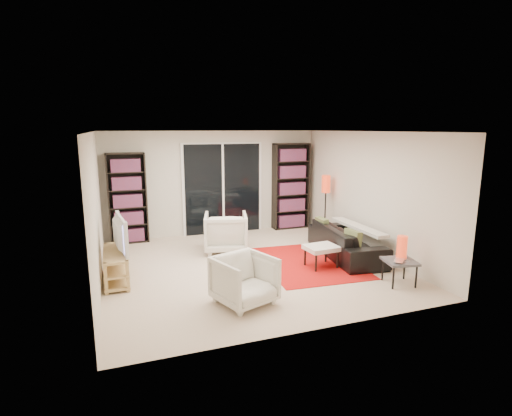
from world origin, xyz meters
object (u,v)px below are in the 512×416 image
Objects in this scene: ottoman at (321,249)px; side_table at (400,263)px; bookshelf_right at (291,186)px; armchair_front at (245,280)px; tv_stand at (116,265)px; sofa at (346,241)px; floor_lamp at (326,190)px; bookshelf_left at (128,198)px; armchair_back at (226,232)px.

ottoman and side_table have the same top height.
armchair_front is at bearing -122.90° from bookshelf_right.
tv_stand is 2.07× the size of side_table.
sofa reaches higher than side_table.
bookshelf_right is 1.80× the size of tv_stand.
tv_stand is 0.82× the size of floor_lamp.
ottoman is at bearing 125.12° from sofa.
armchair_front reaches higher than ottoman.
armchair_front is at bearing -41.97° from tv_stand.
bookshelf_left is 4.29m from ottoman.
bookshelf_left is at bearing 138.04° from ottoman.
ottoman is (3.15, -2.84, -0.63)m from bookshelf_left.
sofa is at bearing -2.10° from tv_stand.
bookshelf_left is at bearing -20.86° from armchair_back.
floor_lamp reaches higher than armchair_back.
bookshelf_left is 4.35m from floor_lamp.
bookshelf_left is 2.26× the size of armchair_back.
sofa is 2.69× the size of armchair_front.
floor_lamp is (4.53, 1.21, 0.83)m from tv_stand.
tv_stand is at bearing -165.02° from floor_lamp.
ottoman is at bearing 146.70° from armchair_back.
bookshelf_left is 3.29× the size of ottoman.
armchair_front is (-2.53, -1.37, 0.05)m from sofa.
sofa is at bearing -31.85° from bookshelf_left.
sofa is at bearing 167.27° from armchair_back.
side_table is at bearing -95.57° from floor_lamp.
armchair_front is at bearing -151.20° from ottoman.
sofa is at bearing 27.94° from ottoman.
bookshelf_right is 3.00m from ottoman.
bookshelf_left is at bearing 65.34° from sofa.
armchair_front is 1.37× the size of side_table.
sofa is 2.38m from armchair_back.
bookshelf_right is at bearing 28.68° from tv_stand.
bookshelf_right is 3.55× the size of ottoman.
sofa is 0.86m from ottoman.
sofa is (3.91, -2.43, -0.67)m from bookshelf_left.
ottoman is at bearing 124.94° from side_table.
armchair_back reaches higher than armchair_front.
bookshelf_left reaches higher than sofa.
bookshelf_left is 1.68× the size of tv_stand.
side_table is 3.00m from floor_lamp.
armchair_back is at bearing 128.87° from side_table.
bookshelf_right is 1.02× the size of sofa.
side_table is at bearing -88.71° from bookshelf_right.
bookshelf_left is 4.66m from sofa.
side_table is (2.55, -0.15, 0.01)m from armchair_front.
floor_lamp is (1.07, 1.77, 0.74)m from ottoman.
tv_stand is 1.97× the size of ottoman.
ottoman is (1.34, -1.52, -0.05)m from armchair_back.
armchair_back is 1.53× the size of side_table.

